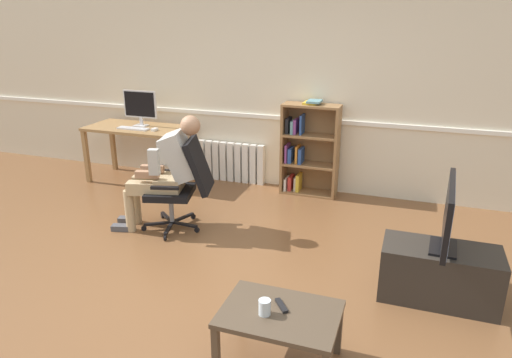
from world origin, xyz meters
name	(u,v)px	position (x,y,z in m)	size (l,w,h in m)	color
ground_plane	(206,287)	(0.00, 0.00, 0.00)	(18.00, 18.00, 0.00)	brown
back_wall	(292,84)	(0.00, 2.65, 1.35)	(12.00, 0.13, 2.70)	beige
computer_desk	(139,134)	(-1.97, 2.15, 0.66)	(1.39, 0.67, 0.76)	#9E7547
imac_monitor	(140,106)	(-1.97, 2.23, 1.03)	(0.48, 0.14, 0.47)	silver
keyboard	(133,128)	(-1.96, 2.01, 0.77)	(0.42, 0.12, 0.02)	silver
computer_mouse	(155,130)	(-1.65, 2.03, 0.77)	(0.06, 0.10, 0.03)	white
bookshelf	(307,150)	(0.27, 2.45, 0.57)	(0.70, 0.29, 1.20)	olive
radiator	(231,162)	(-0.80, 2.54, 0.27)	(0.95, 0.08, 0.54)	white
office_chair	(183,182)	(-0.69, 0.97, 0.53)	(0.76, 0.64, 0.99)	black
person_seated	(166,170)	(-0.86, 0.93, 0.65)	(0.98, 0.55, 1.23)	tan
tv_stand	(439,274)	(1.82, 0.47, 0.22)	(0.90, 0.43, 0.45)	#2D2823
tv_screen	(448,215)	(1.82, 0.47, 0.73)	(0.22, 0.83, 0.54)	black
coffee_table	(280,319)	(0.84, -0.66, 0.35)	(0.74, 0.53, 0.40)	#4C3D2D
drinking_glass	(265,307)	(0.75, -0.72, 0.45)	(0.08, 0.08, 0.10)	silver
spare_remote	(281,305)	(0.83, -0.61, 0.41)	(0.04, 0.15, 0.02)	black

